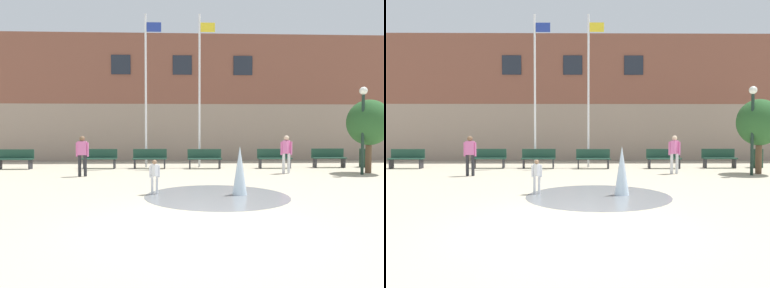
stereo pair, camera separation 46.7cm
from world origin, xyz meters
The scene contains 17 objects.
ground_plane centered at (0.00, 0.00, 0.00)m, with size 100.00×100.00×0.00m, color #BCB299.
library_building centered at (0.00, 17.54, 3.67)m, with size 36.00×6.05×7.35m.
splash_fountain centered at (1.19, 3.31, 0.46)m, with size 4.00×4.00×1.39m.
park_bench_far_left centered at (-7.83, 10.60, 0.48)m, with size 1.60×0.44×0.91m.
park_bench_under_left_flagpole centered at (-3.97, 10.73, 0.48)m, with size 1.60×0.44×0.91m.
park_bench_center centered at (-1.61, 10.65, 0.48)m, with size 1.60×0.44×0.91m.
park_bench_under_right_flagpole centered at (0.97, 10.47, 0.48)m, with size 1.60×0.44×0.91m.
park_bench_near_trashcan centered at (4.32, 10.52, 0.48)m, with size 1.60×0.44×0.91m.
park_bench_far_right centered at (7.02, 10.71, 0.48)m, with size 1.60×0.44×0.91m.
child_with_pink_shirt centered at (-0.99, 3.55, 0.58)m, with size 0.31×0.24×0.99m.
teen_by_trashcan centered at (-4.04, 7.72, 0.93)m, with size 0.50×0.22×1.59m.
adult_near_bench centered at (4.25, 8.35, 0.93)m, with size 0.50×0.39×1.59m.
flagpole_left centered at (-1.79, 11.15, 3.93)m, with size 0.80×0.10×7.39m.
flagpole_right centered at (0.81, 11.15, 3.94)m, with size 0.80×0.10×7.40m.
lamp_post_right_lane centered at (7.22, 7.81, 2.36)m, with size 0.32×0.32×3.57m.
trash_can centered at (8.91, 10.82, 0.45)m, with size 0.56×0.56×0.90m, color #193323.
street_tree_near_building centered at (7.75, 8.33, 2.12)m, with size 1.80×1.80×3.10m.
Camera 2 is at (0.09, -7.08, 1.85)m, focal length 35.00 mm.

